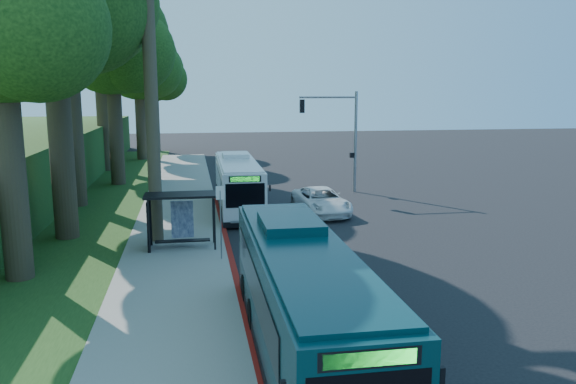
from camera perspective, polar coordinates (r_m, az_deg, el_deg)
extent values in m
plane|color=black|center=(29.26, 3.31, -3.64)|extent=(140.00, 140.00, 0.00)
cube|color=gray|center=(28.51, -11.16, -4.07)|extent=(4.50, 70.00, 0.12)
cube|color=maroon|center=(24.69, -5.97, -6.14)|extent=(0.25, 30.00, 0.13)
cube|color=#234719|center=(34.00, -20.65, -2.28)|extent=(8.00, 70.00, 0.06)
cube|color=black|center=(25.06, -10.80, -0.30)|extent=(3.20, 1.50, 0.10)
cube|color=black|center=(25.39, -13.98, -3.29)|extent=(0.06, 1.30, 2.20)
cube|color=navy|center=(25.99, -10.69, -2.74)|extent=(1.00, 0.12, 1.70)
cube|color=black|center=(25.41, -10.65, -4.89)|extent=(2.40, 0.40, 0.06)
cube|color=black|center=(25.97, -13.78, -2.98)|extent=(0.08, 0.08, 2.40)
cube|color=black|center=(25.92, -7.59, -2.80)|extent=(0.08, 0.08, 2.40)
cube|color=black|center=(24.80, -13.95, -3.60)|extent=(0.08, 0.08, 2.40)
cube|color=black|center=(24.75, -7.47, -3.41)|extent=(0.08, 0.08, 2.40)
cylinder|color=gray|center=(23.33, -6.84, -3.48)|extent=(0.06, 0.06, 3.00)
cube|color=white|center=(23.04, -6.91, -0.09)|extent=(0.35, 0.04, 0.55)
cylinder|color=gray|center=(39.47, 6.86, 5.04)|extent=(0.20, 0.20, 7.00)
cylinder|color=gray|center=(38.79, 4.09, 9.59)|extent=(4.00, 0.14, 0.14)
cube|color=black|center=(38.41, 1.44, 8.71)|extent=(0.30, 0.30, 0.90)
cube|color=black|center=(39.49, 6.49, 3.74)|extent=(0.25, 0.25, 0.35)
cylinder|color=#4C3F2D|center=(26.21, -13.70, 8.84)|extent=(0.60, 0.60, 13.00)
cylinder|color=#382B1E|center=(28.34, -22.15, 5.93)|extent=(1.10, 1.10, 10.50)
sphere|color=#11350E|center=(27.04, -20.01, 17.07)|extent=(5.60, 5.60, 5.60)
sphere|color=#11350E|center=(30.21, -25.01, 16.52)|extent=(5.20, 5.20, 5.20)
cylinder|color=#382B1E|center=(36.34, -21.15, 7.87)|extent=(1.18, 1.18, 11.90)
sphere|color=#11350E|center=(34.86, -18.91, 17.76)|extent=(7.00, 7.00, 7.00)
sphere|color=#11350E|center=(38.76, -23.91, 17.14)|extent=(6.50, 6.50, 6.50)
cylinder|color=#382B1E|center=(44.04, -17.14, 7.02)|extent=(1.06, 1.06, 9.80)
sphere|color=#11350E|center=(44.17, -17.56, 14.83)|extent=(8.40, 8.40, 8.40)
sphere|color=#11350E|center=(42.65, -15.41, 13.61)|extent=(5.88, 5.88, 5.88)
sphere|color=#11350E|center=(45.76, -19.14, 13.51)|extent=(5.46, 5.46, 5.46)
cylinder|color=#382B1E|center=(52.20, -18.30, 8.15)|extent=(1.14, 1.14, 11.20)
sphere|color=#11350E|center=(52.48, -18.74, 15.67)|extent=(9.60, 9.60, 9.60)
sphere|color=#11350E|center=(50.69, -16.69, 14.53)|extent=(6.72, 6.72, 6.72)
sphere|color=#11350E|center=(54.30, -20.21, 14.36)|extent=(6.24, 6.24, 6.24)
cylinder|color=#382B1E|center=(59.91, -14.77, 7.51)|extent=(1.02, 1.02, 9.10)
sphere|color=#11350E|center=(59.94, -15.02, 12.85)|extent=(8.00, 8.00, 8.00)
sphere|color=#11350E|center=(58.59, -13.48, 11.97)|extent=(5.60, 5.60, 5.60)
sphere|color=#11350E|center=(61.43, -16.20, 12.00)|extent=(5.20, 5.20, 5.20)
cylinder|color=#382B1E|center=(67.82, -13.36, 7.55)|extent=(0.98, 0.98, 8.40)
sphere|color=#11350E|center=(67.81, -13.54, 11.91)|extent=(7.00, 7.00, 7.00)
sphere|color=#11350E|center=(66.66, -12.33, 11.16)|extent=(4.90, 4.90, 4.90)
sphere|color=#11350E|center=(69.09, -14.48, 11.23)|extent=(4.55, 4.55, 4.55)
cylinder|color=#382B1E|center=(22.72, -26.40, 2.98)|extent=(1.02, 1.02, 9.10)
sphere|color=#11350E|center=(21.28, -24.38, 15.02)|extent=(5.04, 5.04, 5.04)
cube|color=silver|center=(33.79, -5.12, 0.94)|extent=(2.41, 10.71, 2.54)
cube|color=black|center=(34.02, -5.09, -1.25)|extent=(2.43, 10.76, 0.31)
cube|color=black|center=(34.19, -5.18, 1.46)|extent=(2.43, 8.36, 0.98)
cube|color=black|center=(28.55, -4.37, -0.35)|extent=(2.00, 0.13, 1.25)
cube|color=black|center=(38.97, -5.69, 2.59)|extent=(1.82, 0.13, 0.89)
cube|color=#19E533|center=(28.40, -4.39, 1.33)|extent=(1.48, 0.11, 0.25)
cube|color=silver|center=(33.60, -5.16, 3.15)|extent=(2.22, 10.17, 0.11)
cube|color=silver|center=(35.35, -5.37, 3.74)|extent=(1.62, 2.25, 0.31)
cylinder|color=black|center=(30.59, -6.55, -2.23)|extent=(0.28, 0.89, 0.89)
cylinder|color=black|center=(30.74, -2.72, -2.11)|extent=(0.28, 0.89, 0.89)
cylinder|color=black|center=(37.92, -7.08, 0.17)|extent=(0.28, 0.89, 0.89)
cylinder|color=black|center=(38.04, -3.99, 0.26)|extent=(0.28, 0.89, 0.89)
cube|color=#093036|center=(14.87, 1.50, -10.74)|extent=(2.47, 11.29, 2.68)
cube|color=black|center=(15.42, 1.48, -15.56)|extent=(2.50, 11.35, 0.33)
cube|color=black|center=(15.22, 1.16, -9.21)|extent=(2.51, 8.81, 1.03)
cube|color=black|center=(20.04, -1.55, -4.29)|extent=(1.92, 0.13, 0.94)
cube|color=#19E533|center=(9.45, 8.29, -16.34)|extent=(1.56, 0.10, 0.26)
cube|color=#093036|center=(14.44, 1.53, -5.59)|extent=(2.28, 10.73, 0.11)
cube|color=#093036|center=(16.18, 0.26, -3.27)|extent=(1.69, 2.36, 0.33)
cylinder|color=black|center=(19.13, -4.24, -9.74)|extent=(0.29, 0.94, 0.94)
cylinder|color=black|center=(19.43, 2.23, -9.40)|extent=(0.29, 0.94, 0.94)
imported|color=white|center=(32.44, 3.37, -0.92)|extent=(2.85, 5.53, 1.49)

